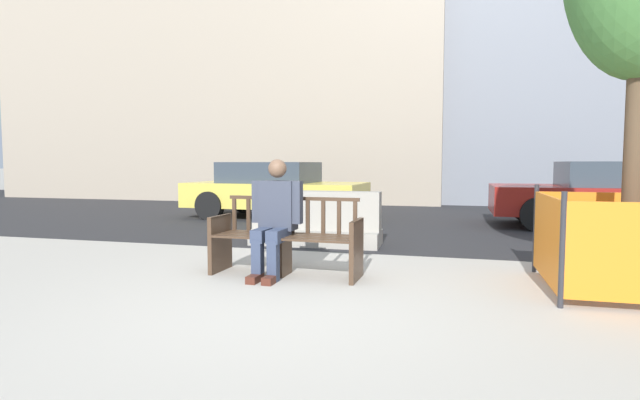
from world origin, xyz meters
TOP-DOWN VIEW (x-y plane):
  - ground_plane at (0.00, 0.00)m, footprint 200.00×200.00m
  - street_asphalt at (0.00, 8.70)m, footprint 120.00×12.00m
  - street_bench at (-0.43, 1.16)m, footprint 1.70×0.57m
  - seated_person at (-0.54, 1.11)m, footprint 0.58×0.73m
  - jersey_barrier_centre at (-0.66, 3.26)m, footprint 2.01×0.72m
  - construction_fence at (3.07, 1.31)m, footprint 1.55×1.55m
  - car_taxi_near at (-2.63, 6.76)m, footprint 4.13×2.10m
  - car_sedan_mid at (4.20, 6.68)m, footprint 4.04×1.98m

SIDE VIEW (x-z plane):
  - ground_plane at x=0.00m, z-range 0.00..0.00m
  - street_asphalt at x=0.00m, z-range 0.00..0.01m
  - jersey_barrier_centre at x=-0.66m, z-range -0.08..0.76m
  - street_bench at x=-0.43m, z-range -0.04..0.84m
  - construction_fence at x=3.07m, z-range 0.00..1.03m
  - car_sedan_mid at x=4.20m, z-range 0.00..1.30m
  - car_taxi_near at x=-2.63m, z-range 0.01..1.30m
  - seated_person at x=-0.54m, z-range 0.03..1.35m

